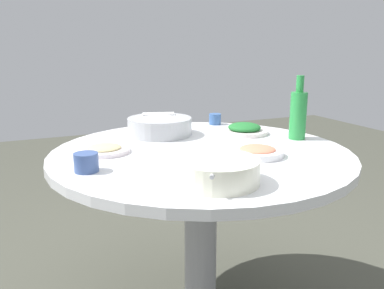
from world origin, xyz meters
The scene contains 9 objects.
round_dining_table centered at (0.00, 0.00, 0.64)m, with size 1.17×1.17×0.77m.
rice_bowl centered at (-0.32, -0.06, 0.81)m, with size 0.29×0.29×0.09m.
soup_bowl centered at (0.37, -0.12, 0.81)m, with size 0.25×0.25×0.07m.
dish_greens centered at (-0.19, 0.31, 0.79)m, with size 0.22×0.22×0.05m.
dish_shrimp centered at (0.16, 0.16, 0.79)m, with size 0.19×0.19×0.04m.
dish_noodles centered at (-0.12, -0.35, 0.78)m, with size 0.19×0.19×0.03m.
green_bottle centered at (-0.01, 0.47, 0.88)m, with size 0.07×0.07×0.28m.
tea_cup_near centered at (0.10, -0.46, 0.80)m, with size 0.08×0.08×0.06m, color #3B538C.
tea_cup_far centered at (-0.45, 0.29, 0.80)m, with size 0.06×0.06×0.06m, color #375D9A.
Camera 1 is at (1.38, -0.65, 1.18)m, focal length 37.63 mm.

